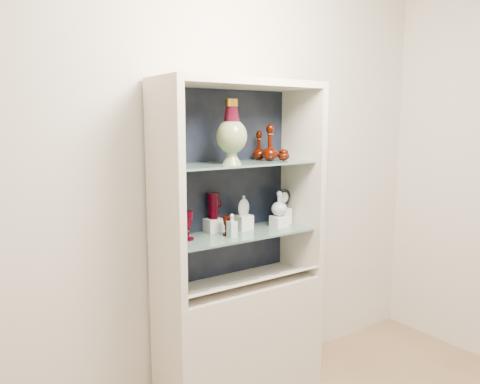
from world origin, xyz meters
TOP-DOWN VIEW (x-y plane):
  - wall_back at (0.00, 1.75)m, footprint 3.50×0.02m
  - cabinet_base at (0.00, 1.53)m, footprint 1.00×0.40m
  - cabinet_back_panel at (0.00, 1.72)m, footprint 0.98×0.02m
  - cabinet_side_left at (-0.48, 1.53)m, footprint 0.04×0.40m
  - cabinet_side_right at (0.48, 1.53)m, footprint 0.04×0.40m
  - cabinet_top_cap at (0.00, 1.53)m, footprint 1.00×0.40m
  - shelf_lower at (0.00, 1.55)m, footprint 0.92×0.34m
  - shelf_upper at (0.00, 1.55)m, footprint 0.92×0.34m
  - label_ledge at (0.00, 1.42)m, footprint 0.92×0.17m
  - label_card_0 at (-0.25, 1.42)m, footprint 0.10×0.06m
  - label_card_1 at (0.34, 1.42)m, footprint 0.10×0.06m
  - label_card_2 at (0.08, 1.42)m, footprint 0.10×0.06m
  - label_card_3 at (0.24, 1.42)m, footprint 0.10×0.06m
  - pedestal_lamp_left at (-0.39, 1.56)m, footprint 0.10×0.10m
  - pedestal_lamp_right at (-0.43, 1.47)m, footprint 0.12×0.12m
  - enamel_urn at (-0.08, 1.50)m, footprint 0.22×0.22m
  - ruby_decanter_a at (0.23, 1.55)m, footprint 0.12×0.12m
  - ruby_decanter_b at (0.22, 1.65)m, footprint 0.11×0.11m
  - lidded_bowl at (0.32, 1.52)m, footprint 0.10×0.10m
  - cobalt_goblet at (-0.44, 1.59)m, footprint 0.09×0.09m
  - ruby_goblet_tall at (-0.32, 1.58)m, footprint 0.09×0.09m
  - ruby_goblet_small at (-0.08, 1.55)m, footprint 0.06×0.06m
  - riser_ruby_pitcher at (-0.10, 1.67)m, footprint 0.10×0.10m
  - ruby_pitcher at (-0.10, 1.67)m, footprint 0.13×0.09m
  - clear_square_bottle at (-0.08, 1.49)m, footprint 0.05×0.05m
  - riser_flat_flask at (0.08, 1.61)m, footprint 0.09×0.09m
  - flat_flask at (0.08, 1.61)m, footprint 0.09×0.05m
  - riser_clear_round_decanter at (0.31, 1.54)m, footprint 0.09×0.09m
  - clear_round_decanter at (0.31, 1.54)m, footprint 0.10×0.10m
  - riser_cameo_medallion at (0.40, 1.61)m, footprint 0.08×0.08m
  - cameo_medallion at (0.40, 1.61)m, footprint 0.11×0.05m

SIDE VIEW (x-z plane):
  - cabinet_base at x=0.00m, z-range 0.00..0.75m
  - label_ledge at x=0.00m, z-range 0.74..0.82m
  - label_card_0 at x=-0.25m, z-range 0.78..0.81m
  - label_card_1 at x=0.34m, z-range 0.78..0.81m
  - label_card_2 at x=0.08m, z-range 0.78..0.81m
  - label_card_3 at x=0.24m, z-range 0.78..0.81m
  - shelf_lower at x=0.00m, z-range 1.04..1.05m
  - riser_clear_round_decanter at x=0.31m, z-range 1.05..1.12m
  - riser_ruby_pitcher at x=-0.10m, z-range 1.05..1.13m
  - riser_flat_flask at x=0.08m, z-range 1.05..1.14m
  - riser_cameo_medallion at x=0.40m, z-range 1.05..1.15m
  - ruby_goblet_small at x=-0.08m, z-range 1.05..1.16m
  - clear_square_bottle at x=-0.08m, z-range 1.05..1.19m
  - ruby_goblet_tall at x=-0.32m, z-range 1.05..1.21m
  - cobalt_goblet at x=-0.44m, z-range 1.05..1.25m
  - clear_round_decanter at x=0.31m, z-range 1.12..1.27m
  - flat_flask at x=0.08m, z-range 1.14..1.26m
  - ruby_pitcher at x=-0.10m, z-range 1.13..1.29m
  - cameo_medallion at x=0.40m, z-range 1.15..1.28m
  - cabinet_back_panel at x=0.00m, z-range 0.75..1.90m
  - cabinet_side_left at x=-0.48m, z-range 0.75..1.90m
  - cabinet_side_right at x=0.48m, z-range 0.75..1.90m
  - wall_back at x=0.00m, z-range 0.00..2.80m
  - shelf_upper at x=0.00m, z-range 1.46..1.47m
  - lidded_bowl at x=0.32m, z-range 1.47..1.55m
  - ruby_decanter_b at x=0.22m, z-range 1.47..1.66m
  - pedestal_lamp_left at x=-0.39m, z-range 1.47..1.70m
  - pedestal_lamp_right at x=-0.43m, z-range 1.47..1.72m
  - ruby_decanter_a at x=0.23m, z-range 1.47..1.72m
  - enamel_urn at x=-0.08m, z-range 1.47..1.83m
  - cabinet_top_cap at x=0.00m, z-range 1.90..1.94m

